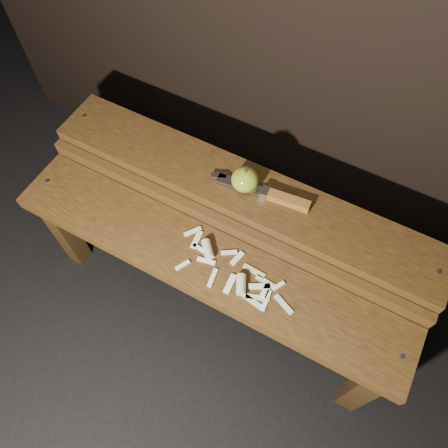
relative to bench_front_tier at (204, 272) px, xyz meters
The scene contains 6 objects.
ground 0.36m from the bench_front_tier, 90.00° to the left, with size 60.00×60.00×0.00m, color black.
bench_front_tier is the anchor object (origin of this frame).
bench_rear_tier 0.23m from the bench_front_tier, 90.00° to the left, with size 1.20×0.21×0.50m.
apple 0.29m from the bench_front_tier, 88.36° to the left, with size 0.08×0.08×0.08m.
knife 0.30m from the bench_front_tier, 66.87° to the left, with size 0.30×0.06×0.03m.
apple_scraps 0.11m from the bench_front_tier, ahead, with size 0.37×0.15×0.03m.
Camera 1 is at (0.29, -0.48, 1.52)m, focal length 35.00 mm.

